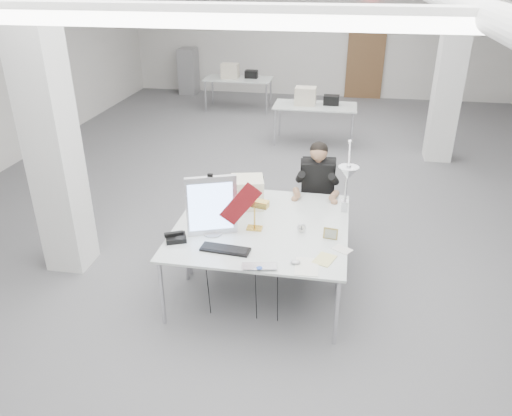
% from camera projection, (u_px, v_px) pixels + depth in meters
% --- Properties ---
extents(room_shell, '(10.04, 14.04, 3.24)m').
position_uv_depth(room_shell, '(292.00, 90.00, 6.78)').
color(room_shell, '#59585B').
rests_on(room_shell, ground).
extents(desk_main, '(1.80, 0.90, 0.02)m').
position_uv_depth(desk_main, '(254.00, 247.00, 4.88)').
color(desk_main, silver).
rests_on(desk_main, room_shell).
extents(desk_second, '(1.80, 0.90, 0.02)m').
position_uv_depth(desk_second, '(268.00, 207.00, 5.67)').
color(desk_second, silver).
rests_on(desk_second, room_shell).
extents(bg_desk_a, '(1.60, 0.80, 0.02)m').
position_uv_depth(bg_desk_a, '(315.00, 106.00, 9.70)').
color(bg_desk_a, silver).
rests_on(bg_desk_a, room_shell).
extents(bg_desk_b, '(1.60, 0.80, 0.02)m').
position_uv_depth(bg_desk_b, '(238.00, 79.00, 11.96)').
color(bg_desk_b, silver).
rests_on(bg_desk_b, room_shell).
extents(filing_cabinet, '(0.45, 0.55, 1.20)m').
position_uv_depth(filing_cabinet, '(189.00, 71.00, 13.58)').
color(filing_cabinet, gray).
rests_on(filing_cabinet, room_shell).
extents(office_chair, '(0.55, 0.55, 1.02)m').
position_uv_depth(office_chair, '(316.00, 204.00, 6.28)').
color(office_chair, black).
rests_on(office_chair, room_shell).
extents(seated_person, '(0.54, 0.64, 0.90)m').
position_uv_depth(seated_person, '(317.00, 177.00, 6.07)').
color(seated_person, black).
rests_on(seated_person, office_chair).
extents(monitor, '(0.49, 0.23, 0.63)m').
position_uv_depth(monitor, '(212.00, 206.00, 4.96)').
color(monitor, silver).
rests_on(monitor, desk_main).
extents(pennant, '(0.42, 0.12, 0.46)m').
position_uv_depth(pennant, '(241.00, 204.00, 4.85)').
color(pennant, maroon).
rests_on(pennant, monitor).
extents(keyboard, '(0.49, 0.20, 0.02)m').
position_uv_depth(keyboard, '(225.00, 249.00, 4.79)').
color(keyboard, black).
rests_on(keyboard, desk_main).
extents(laptop, '(0.35, 0.26, 0.03)m').
position_uv_depth(laptop, '(259.00, 269.00, 4.48)').
color(laptop, silver).
rests_on(laptop, desk_main).
extents(mouse, '(0.10, 0.08, 0.04)m').
position_uv_depth(mouse, '(295.00, 262.00, 4.57)').
color(mouse, '#AEAEB2').
rests_on(mouse, desk_main).
extents(bankers_lamp, '(0.32, 0.19, 0.34)m').
position_uv_depth(bankers_lamp, '(255.00, 214.00, 5.11)').
color(bankers_lamp, gold).
rests_on(bankers_lamp, desk_main).
extents(desk_phone, '(0.25, 0.24, 0.05)m').
position_uv_depth(desk_phone, '(176.00, 238.00, 4.97)').
color(desk_phone, black).
rests_on(desk_phone, desk_main).
extents(picture_frame_left, '(0.13, 0.05, 0.10)m').
position_uv_depth(picture_frame_left, '(196.00, 219.00, 5.28)').
color(picture_frame_left, olive).
rests_on(picture_frame_left, desk_main).
extents(picture_frame_right, '(0.15, 0.06, 0.12)m').
position_uv_depth(picture_frame_right, '(331.00, 234.00, 4.98)').
color(picture_frame_right, '#A38D46').
rests_on(picture_frame_right, desk_main).
extents(desk_clock, '(0.09, 0.04, 0.09)m').
position_uv_depth(desk_clock, '(302.00, 228.00, 5.11)').
color(desk_clock, silver).
rests_on(desk_clock, desk_main).
extents(paper_stack_a, '(0.23, 0.31, 0.01)m').
position_uv_depth(paper_stack_a, '(307.00, 267.00, 4.54)').
color(paper_stack_a, silver).
rests_on(paper_stack_a, desk_main).
extents(paper_stack_b, '(0.24, 0.27, 0.01)m').
position_uv_depth(paper_stack_b, '(324.00, 259.00, 4.65)').
color(paper_stack_b, '#DFD685').
rests_on(paper_stack_b, desk_main).
extents(paper_stack_c, '(0.22, 0.20, 0.01)m').
position_uv_depth(paper_stack_c, '(342.00, 249.00, 4.81)').
color(paper_stack_c, silver).
rests_on(paper_stack_c, desk_main).
extents(beige_monitor, '(0.42, 0.41, 0.34)m').
position_uv_depth(beige_monitor, '(247.00, 192.00, 5.61)').
color(beige_monitor, beige).
rests_on(beige_monitor, desk_second).
extents(architect_lamp, '(0.50, 0.80, 0.98)m').
position_uv_depth(architect_lamp, '(347.00, 179.00, 5.14)').
color(architect_lamp, '#BCBCC1').
rests_on(architect_lamp, desk_second).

